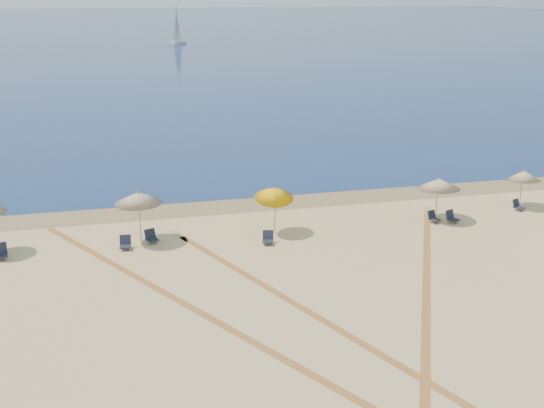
# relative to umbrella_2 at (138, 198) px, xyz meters

# --- Properties ---
(ocean) EXTENTS (500.00, 500.00, 0.00)m
(ocean) POSITION_rel_umbrella_2_xyz_m (6.80, 205.44, -2.29)
(ocean) COLOR #0C2151
(ocean) RESTS_ON ground
(wet_sand) EXTENTS (500.00, 500.00, 0.00)m
(wet_sand) POSITION_rel_umbrella_2_xyz_m (6.80, 4.44, -2.29)
(wet_sand) COLOR olive
(wet_sand) RESTS_ON ground
(umbrella_2) EXTENTS (2.31, 2.31, 2.64)m
(umbrella_2) POSITION_rel_umbrella_2_xyz_m (0.00, 0.00, 0.00)
(umbrella_2) COLOR gray
(umbrella_2) RESTS_ON ground
(umbrella_3) EXTENTS (1.98, 2.05, 2.68)m
(umbrella_3) POSITION_rel_umbrella_2_xyz_m (6.71, -0.45, -0.10)
(umbrella_3) COLOR gray
(umbrella_3) RESTS_ON ground
(umbrella_4) EXTENTS (2.27, 2.30, 2.39)m
(umbrella_4) POSITION_rel_umbrella_2_xyz_m (15.81, -0.41, -0.25)
(umbrella_4) COLOR gray
(umbrella_4) RESTS_ON ground
(umbrella_5) EXTENTS (1.89, 1.93, 2.26)m
(umbrella_5) POSITION_rel_umbrella_2_xyz_m (21.51, 0.41, -0.40)
(umbrella_5) COLOR gray
(umbrella_5) RESTS_ON ground
(chair_2) EXTENTS (0.69, 0.78, 0.73)m
(chair_2) POSITION_rel_umbrella_2_xyz_m (-6.47, -0.68, -1.97)
(chair_2) COLOR black
(chair_2) RESTS_ON ground
(chair_3) EXTENTS (0.58, 0.67, 0.65)m
(chair_3) POSITION_rel_umbrella_2_xyz_m (-0.77, -0.76, -2.01)
(chair_3) COLOR black
(chair_3) RESTS_ON ground
(chair_4) EXTENTS (0.72, 0.78, 0.66)m
(chair_4) POSITION_rel_umbrella_2_xyz_m (0.48, -0.23, -2.01)
(chair_4) COLOR black
(chair_4) RESTS_ON ground
(chair_5) EXTENTS (0.67, 0.73, 0.64)m
(chair_5) POSITION_rel_umbrella_2_xyz_m (6.11, -1.67, -2.01)
(chair_5) COLOR black
(chair_5) RESTS_ON ground
(chair_6) EXTENTS (0.69, 0.74, 0.62)m
(chair_6) POSITION_rel_umbrella_2_xyz_m (15.48, -0.75, -2.02)
(chair_6) COLOR black
(chair_6) RESTS_ON ground
(chair_7) EXTENTS (0.73, 0.79, 0.65)m
(chair_7) POSITION_rel_umbrella_2_xyz_m (16.45, -0.96, -2.01)
(chair_7) COLOR black
(chair_7) RESTS_ON ground
(chair_8) EXTENTS (0.68, 0.73, 0.60)m
(chair_8) POSITION_rel_umbrella_2_xyz_m (21.09, -0.00, -2.03)
(chair_8) COLOR black
(chair_8) RESTS_ON ground
(sailboat_0) EXTENTS (4.27, 5.52, 8.41)m
(sailboat_0) POSITION_rel_umbrella_2_xyz_m (11.47, 117.48, 0.25)
(sailboat_0) COLOR white
(sailboat_0) RESTS_ON ocean
(tire_tracks) EXTENTS (46.75, 43.56, 0.00)m
(tire_tracks) POSITION_rel_umbrella_2_xyz_m (6.40, -10.28, -2.29)
(tire_tracks) COLOR tan
(tire_tracks) RESTS_ON ground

